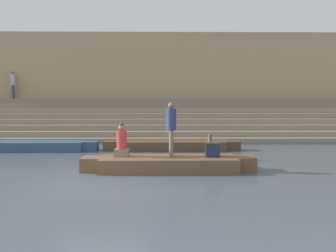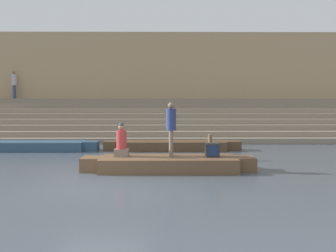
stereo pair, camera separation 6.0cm
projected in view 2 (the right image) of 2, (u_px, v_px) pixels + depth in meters
name	position (u px, v px, depth m)	size (l,w,h in m)	color
ground_plane	(98.00, 183.00, 8.92)	(120.00, 120.00, 0.00)	#4C5660
ghat_steps	(136.00, 124.00, 20.08)	(36.00, 5.08, 2.40)	gray
back_wall	(139.00, 85.00, 22.28)	(34.20, 1.28, 6.78)	tan
rowboat_main	(168.00, 163.00, 10.45)	(5.51, 1.47, 0.44)	brown
person_standing	(171.00, 125.00, 10.51)	(0.32, 0.32, 1.74)	#756656
person_rowing	(121.00, 143.00, 10.50)	(0.45, 0.36, 1.09)	#756656
tv_set	(212.00, 150.00, 10.48)	(0.43, 0.43, 0.43)	#2D2D2D
moored_boat_shore	(35.00, 146.00, 14.73)	(5.69, 1.12, 0.42)	#33516B
moored_boat_distant	(172.00, 145.00, 14.86)	(6.18, 1.12, 0.42)	brown
mooring_post	(210.00, 147.00, 12.41)	(0.16, 0.16, 0.97)	brown
person_on_steps	(14.00, 82.00, 21.30)	(0.30, 0.30, 1.81)	#3D4C75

